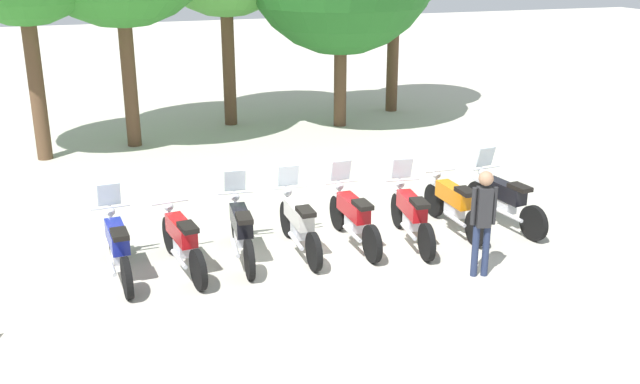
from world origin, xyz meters
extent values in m
plane|color=#BCB7A8|center=(0.00, 0.00, 0.00)|extent=(80.00, 80.00, 0.00)
cylinder|color=black|center=(-3.52, 0.86, 0.32)|extent=(0.14, 0.65, 0.64)
cylinder|color=black|center=(-3.42, -0.69, 0.32)|extent=(0.14, 0.65, 0.64)
cube|color=silver|center=(-3.52, 0.86, 0.66)|extent=(0.14, 0.37, 0.04)
cube|color=navy|center=(-3.47, 0.14, 0.67)|extent=(0.32, 0.97, 0.30)
cube|color=silver|center=(-3.47, 0.09, 0.40)|extent=(0.25, 0.41, 0.24)
cube|color=black|center=(-3.45, -0.26, 0.86)|extent=(0.27, 0.46, 0.08)
cylinder|color=silver|center=(-3.52, 0.77, 0.64)|extent=(0.07, 0.23, 0.64)
cylinder|color=silver|center=(-3.51, 0.68, 0.97)|extent=(0.62, 0.08, 0.04)
sphere|color=silver|center=(-3.52, 0.81, 0.85)|extent=(0.17, 0.17, 0.16)
cylinder|color=silver|center=(-3.61, -0.22, 0.34)|extent=(0.12, 0.70, 0.07)
cube|color=silver|center=(-3.51, 0.74, 1.17)|extent=(0.37, 0.16, 0.39)
cylinder|color=black|center=(-2.59, 0.79, 0.32)|extent=(0.19, 0.65, 0.64)
cylinder|color=black|center=(-2.37, -0.74, 0.32)|extent=(0.19, 0.65, 0.64)
cube|color=silver|center=(-2.59, 0.79, 0.66)|extent=(0.17, 0.37, 0.04)
cube|color=red|center=(-2.49, 0.07, 0.67)|extent=(0.39, 0.98, 0.30)
cube|color=silver|center=(-2.48, 0.02, 0.40)|extent=(0.27, 0.43, 0.24)
cube|color=black|center=(-2.43, -0.32, 0.86)|extent=(0.30, 0.47, 0.08)
cylinder|color=silver|center=(-2.57, 0.70, 0.64)|extent=(0.08, 0.23, 0.64)
cylinder|color=silver|center=(-2.56, 0.61, 0.97)|extent=(0.62, 0.12, 0.04)
sphere|color=silver|center=(-2.58, 0.74, 0.85)|extent=(0.18, 0.18, 0.16)
cylinder|color=silver|center=(-2.60, -0.29, 0.34)|extent=(0.17, 0.70, 0.07)
cylinder|color=black|center=(-1.42, 0.92, 0.32)|extent=(0.15, 0.65, 0.64)
cylinder|color=black|center=(-1.55, -0.63, 0.32)|extent=(0.15, 0.65, 0.64)
cube|color=silver|center=(-1.42, 0.92, 0.66)|extent=(0.15, 0.37, 0.04)
cube|color=black|center=(-1.48, 0.19, 0.67)|extent=(0.34, 0.97, 0.30)
cube|color=silver|center=(-1.49, 0.14, 0.40)|extent=(0.25, 0.42, 0.24)
cube|color=black|center=(-1.52, -0.21, 0.86)|extent=(0.28, 0.46, 0.08)
cylinder|color=silver|center=(-1.43, 0.83, 0.64)|extent=(0.07, 0.23, 0.64)
cylinder|color=silver|center=(-1.44, 0.74, 0.97)|extent=(0.62, 0.09, 0.04)
sphere|color=silver|center=(-1.43, 0.87, 0.85)|extent=(0.17, 0.17, 0.16)
cylinder|color=silver|center=(-1.67, -0.14, 0.34)|extent=(0.13, 0.70, 0.07)
cube|color=silver|center=(-1.43, 0.80, 1.17)|extent=(0.37, 0.16, 0.39)
cylinder|color=black|center=(-0.49, 0.89, 0.32)|extent=(0.10, 0.64, 0.64)
cylinder|color=black|center=(-0.50, -0.66, 0.32)|extent=(0.10, 0.64, 0.64)
cube|color=silver|center=(-0.49, 0.89, 0.66)|extent=(0.12, 0.36, 0.04)
cube|color=silver|center=(-0.50, 0.16, 0.67)|extent=(0.26, 0.95, 0.30)
cube|color=silver|center=(-0.50, 0.11, 0.40)|extent=(0.22, 0.40, 0.24)
cube|color=black|center=(-0.50, -0.24, 0.86)|extent=(0.24, 0.44, 0.08)
cylinder|color=silver|center=(-0.49, 0.80, 0.64)|extent=(0.05, 0.23, 0.64)
cylinder|color=silver|center=(-0.49, 0.71, 0.97)|extent=(0.62, 0.04, 0.04)
sphere|color=silver|center=(-0.49, 0.84, 0.85)|extent=(0.16, 0.16, 0.16)
cylinder|color=silver|center=(-0.66, -0.19, 0.34)|extent=(0.07, 0.70, 0.07)
cube|color=silver|center=(-0.49, 0.77, 1.17)|extent=(0.36, 0.13, 0.39)
cylinder|color=black|center=(0.48, 0.89, 0.32)|extent=(0.11, 0.64, 0.64)
cylinder|color=black|center=(0.51, -0.66, 0.32)|extent=(0.11, 0.64, 0.64)
cube|color=silver|center=(0.48, 0.89, 0.66)|extent=(0.13, 0.36, 0.04)
cube|color=red|center=(0.49, 0.16, 0.67)|extent=(0.28, 0.95, 0.30)
cube|color=silver|center=(0.50, 0.11, 0.40)|extent=(0.23, 0.40, 0.24)
cube|color=black|center=(0.50, -0.24, 0.86)|extent=(0.25, 0.44, 0.08)
cylinder|color=silver|center=(0.48, 0.80, 0.64)|extent=(0.05, 0.23, 0.64)
cylinder|color=silver|center=(0.48, 0.71, 0.97)|extent=(0.62, 0.05, 0.04)
sphere|color=silver|center=(0.48, 0.84, 0.85)|extent=(0.16, 0.16, 0.16)
cylinder|color=silver|center=(0.34, -0.19, 0.34)|extent=(0.08, 0.70, 0.07)
cube|color=silver|center=(0.48, 0.77, 1.17)|extent=(0.36, 0.14, 0.39)
cylinder|color=black|center=(1.58, 0.64, 0.32)|extent=(0.18, 0.65, 0.64)
cylinder|color=black|center=(1.39, -0.89, 0.32)|extent=(0.18, 0.65, 0.64)
cube|color=silver|center=(1.58, 0.64, 0.66)|extent=(0.16, 0.37, 0.04)
cube|color=red|center=(1.49, -0.07, 0.67)|extent=(0.38, 0.97, 0.30)
cube|color=silver|center=(1.49, -0.12, 0.40)|extent=(0.27, 0.42, 0.24)
cube|color=black|center=(1.44, -0.47, 0.86)|extent=(0.29, 0.47, 0.08)
cylinder|color=silver|center=(1.57, 0.56, 0.64)|extent=(0.08, 0.23, 0.64)
cylinder|color=silver|center=(1.56, 0.47, 0.97)|extent=(0.62, 0.11, 0.04)
sphere|color=silver|center=(1.58, 0.59, 0.85)|extent=(0.18, 0.18, 0.16)
cylinder|color=silver|center=(1.29, -0.40, 0.34)|extent=(0.16, 0.70, 0.07)
cube|color=silver|center=(1.57, 0.53, 1.17)|extent=(0.37, 0.18, 0.39)
cylinder|color=black|center=(2.47, 0.93, 0.32)|extent=(0.11, 0.64, 0.64)
cylinder|color=black|center=(2.49, -0.62, 0.32)|extent=(0.11, 0.64, 0.64)
cube|color=silver|center=(2.47, 0.93, 0.66)|extent=(0.12, 0.36, 0.04)
cube|color=orange|center=(2.48, 0.21, 0.67)|extent=(0.27, 0.95, 0.30)
cube|color=silver|center=(2.48, 0.16, 0.40)|extent=(0.22, 0.40, 0.24)
cube|color=black|center=(2.48, -0.19, 0.86)|extent=(0.25, 0.44, 0.08)
cylinder|color=silver|center=(2.47, 0.84, 0.64)|extent=(0.05, 0.23, 0.64)
cylinder|color=silver|center=(2.47, 0.75, 0.97)|extent=(0.62, 0.04, 0.04)
sphere|color=silver|center=(2.47, 0.88, 0.85)|extent=(0.16, 0.16, 0.16)
cylinder|color=silver|center=(2.32, -0.14, 0.34)|extent=(0.08, 0.70, 0.07)
cylinder|color=black|center=(3.37, 0.81, 0.32)|extent=(0.18, 0.65, 0.64)
cylinder|color=black|center=(3.57, -0.73, 0.32)|extent=(0.18, 0.65, 0.64)
cube|color=silver|center=(3.37, 0.81, 0.66)|extent=(0.17, 0.37, 0.04)
cube|color=black|center=(3.46, 0.09, 0.67)|extent=(0.38, 0.98, 0.30)
cube|color=silver|center=(3.47, 0.04, 0.40)|extent=(0.27, 0.43, 0.24)
cube|color=black|center=(3.52, -0.30, 0.86)|extent=(0.30, 0.47, 0.08)
cylinder|color=silver|center=(3.38, 0.72, 0.64)|extent=(0.08, 0.23, 0.64)
cylinder|color=silver|center=(3.39, 0.63, 0.97)|extent=(0.62, 0.12, 0.04)
sphere|color=silver|center=(3.38, 0.76, 0.85)|extent=(0.18, 0.18, 0.16)
cylinder|color=silver|center=(3.35, -0.28, 0.34)|extent=(0.16, 0.70, 0.07)
cube|color=silver|center=(3.38, 0.69, 1.17)|extent=(0.37, 0.18, 0.39)
cylinder|color=#232D4C|center=(1.84, -1.68, 0.42)|extent=(0.13, 0.13, 0.84)
cylinder|color=#232D4C|center=(2.00, -1.72, 0.42)|extent=(0.13, 0.13, 0.84)
cube|color=#262628|center=(1.92, -1.70, 1.16)|extent=(0.26, 0.25, 0.63)
cylinder|color=#262628|center=(1.76, -1.66, 1.17)|extent=(0.10, 0.10, 0.60)
cylinder|color=#262628|center=(2.07, -1.74, 1.17)|extent=(0.10, 0.10, 0.60)
sphere|color=#A87A5B|center=(1.92, -1.70, 1.62)|extent=(0.28, 0.28, 0.23)
cylinder|color=brown|center=(-4.72, 7.54, 1.87)|extent=(0.36, 0.36, 3.74)
cylinder|color=brown|center=(-2.53, 8.11, 1.88)|extent=(0.36, 0.36, 3.77)
cylinder|color=brown|center=(0.36, 9.63, 1.85)|extent=(0.36, 0.36, 3.70)
cylinder|color=brown|center=(3.31, 8.46, 1.43)|extent=(0.36, 0.36, 2.85)
cylinder|color=brown|center=(5.54, 9.79, 1.80)|extent=(0.36, 0.36, 3.59)
camera|label=1|loc=(-3.84, -10.79, 4.99)|focal=40.67mm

